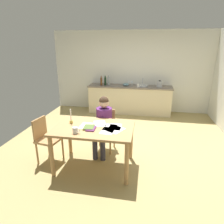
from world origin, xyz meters
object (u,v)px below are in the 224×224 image
(dining_table, at_px, (94,133))
(stovetop_kettle, at_px, (159,84))
(book_cookery, at_px, (89,127))
(wine_glass_by_kettle, at_px, (129,82))
(wine_glass_near_sink, at_px, (132,82))
(teacup_on_counter, at_px, (138,86))
(chair_side_empty, at_px, (46,138))
(bottle_oil, at_px, (101,81))
(person_seated, at_px, (103,122))
(sink_unit, at_px, (142,86))
(mixing_bowl, at_px, (126,84))
(bottle_vinegar, at_px, (105,81))
(book_magazine, at_px, (91,129))
(chair_at_table, at_px, (105,128))
(coffee_mug, at_px, (75,130))
(bottle_wine_red, at_px, (109,81))
(candlestick, at_px, (71,119))

(dining_table, bearing_deg, stovetop_kettle, 68.67)
(book_cookery, bearing_deg, wine_glass_by_kettle, 79.35)
(wine_glass_near_sink, relative_size, teacup_on_counter, 1.25)
(chair_side_empty, bearing_deg, bottle_oil, 83.27)
(person_seated, distance_m, sink_unit, 2.76)
(stovetop_kettle, bearing_deg, dining_table, -111.33)
(bottle_oil, distance_m, mixing_bowl, 0.80)
(bottle_vinegar, bearing_deg, dining_table, -81.55)
(sink_unit, distance_m, mixing_bowl, 0.53)
(bottle_vinegar, distance_m, wine_glass_near_sink, 0.88)
(book_magazine, xyz_separation_m, wine_glass_near_sink, (0.40, 3.46, 0.20))
(person_seated, bearing_deg, bottle_oil, 103.89)
(dining_table, bearing_deg, bottle_vinegar, 98.45)
(book_cookery, xyz_separation_m, mixing_bowl, (0.27, 3.25, 0.13))
(chair_at_table, height_order, book_cookery, chair_at_table)
(coffee_mug, relative_size, wine_glass_by_kettle, 0.83)
(person_seated, relative_size, coffee_mug, 9.40)
(stovetop_kettle, bearing_deg, bottle_wine_red, 179.73)
(person_seated, bearing_deg, dining_table, -94.81)
(chair_side_empty, distance_m, book_magazine, 1.00)
(person_seated, distance_m, mixing_bowl, 2.65)
(coffee_mug, distance_m, mixing_bowl, 3.51)
(coffee_mug, relative_size, bottle_vinegar, 0.41)
(chair_side_empty, bearing_deg, wine_glass_near_sink, 68.09)
(bottle_wine_red, distance_m, mixing_bowl, 0.58)
(book_magazine, height_order, wine_glass_by_kettle, wine_glass_by_kettle)
(person_seated, distance_m, wine_glass_near_sink, 2.85)
(teacup_on_counter, bearing_deg, candlestick, -109.56)
(chair_at_table, xyz_separation_m, bottle_wine_red, (-0.42, 2.52, 0.55))
(chair_at_table, xyz_separation_m, wine_glass_near_sink, (0.33, 2.67, 0.52))
(stovetop_kettle, xyz_separation_m, teacup_on_counter, (-0.65, -0.15, -0.05))
(book_magazine, distance_m, wine_glass_by_kettle, 3.48)
(coffee_mug, bearing_deg, candlestick, 119.68)
(book_magazine, distance_m, wine_glass_near_sink, 3.49)
(dining_table, bearing_deg, bottle_wine_red, 96.51)
(book_magazine, bearing_deg, sink_unit, 75.47)
(bottle_wine_red, bearing_deg, bottle_oil, -154.85)
(coffee_mug, relative_size, mixing_bowl, 0.63)
(dining_table, relative_size, teacup_on_counter, 11.25)
(bottle_wine_red, xyz_separation_m, wine_glass_near_sink, (0.75, 0.14, -0.02))
(candlestick, bearing_deg, chair_at_table, 49.83)
(person_seated, bearing_deg, wine_glass_near_sink, 83.11)
(chair_side_empty, height_order, wine_glass_near_sink, wine_glass_near_sink)
(dining_table, xyz_separation_m, mixing_bowl, (0.20, 3.19, 0.26))
(chair_side_empty, bearing_deg, chair_at_table, 33.26)
(stovetop_kettle, height_order, teacup_on_counter, stovetop_kettle)
(wine_glass_by_kettle, bearing_deg, book_magazine, -94.76)
(person_seated, height_order, bottle_oil, bottle_oil)
(bottle_wine_red, relative_size, stovetop_kettle, 1.41)
(chair_at_table, bearing_deg, bottle_wine_red, 99.54)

